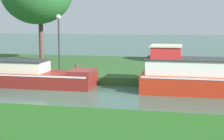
# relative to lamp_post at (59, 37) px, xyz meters

# --- Properties ---
(ground_plane) EXTENTS (120.00, 120.00, 0.00)m
(ground_plane) POSITION_rel_lamp_post_xyz_m (1.38, -2.85, -2.34)
(ground_plane) COLOR #375A4B
(riverbank_far) EXTENTS (72.00, 10.00, 0.40)m
(riverbank_far) POSITION_rel_lamp_post_xyz_m (1.38, 4.15, -2.14)
(riverbank_far) COLOR #2D5527
(riverbank_far) RESTS_ON ground_plane
(lamp_post) EXTENTS (0.24, 0.24, 3.11)m
(lamp_post) POSITION_rel_lamp_post_xyz_m (0.00, 0.00, 0.00)
(lamp_post) COLOR #333338
(lamp_post) RESTS_ON riverbank_far
(mooring_post_near) EXTENTS (0.12, 0.12, 0.63)m
(mooring_post_near) POSITION_rel_lamp_post_xyz_m (1.10, -0.50, -1.63)
(mooring_post_near) COLOR #4C3928
(mooring_post_near) RESTS_ON riverbank_far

